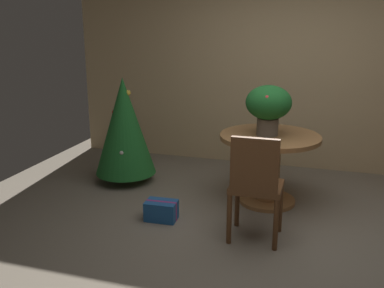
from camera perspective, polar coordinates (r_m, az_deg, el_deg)
name	(u,v)px	position (r m, az deg, el deg)	size (l,w,h in m)	color
ground_plane	(269,240)	(4.01, 10.08, -12.31)	(6.60, 6.60, 0.00)	#756B5B
back_wall_panel	(296,68)	(5.77, 13.54, 9.66)	(6.00, 0.10, 2.60)	tan
round_dining_table	(269,158)	(4.62, 10.06, -1.85)	(1.04, 1.04, 0.75)	#9E6B3D
flower_vase	(268,105)	(4.47, 10.00, 5.07)	(0.46, 0.46, 0.51)	#665B51
wooden_chair_near	(255,182)	(3.75, 8.33, -5.00)	(0.44, 0.40, 0.97)	brown
holiday_tree	(124,126)	(5.17, -8.87, 2.32)	(0.72, 0.72, 1.26)	brown
gift_box_blue	(161,210)	(4.29, -4.04, -8.69)	(0.31, 0.22, 0.19)	#1E569E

